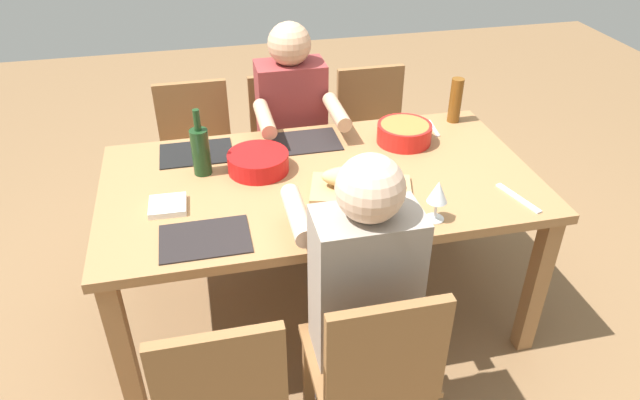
{
  "coord_description": "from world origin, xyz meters",
  "views": [
    {
      "loc": [
        -0.46,
        -2.04,
        2.0
      ],
      "look_at": [
        0.0,
        0.0,
        0.63
      ],
      "focal_mm": 32.84,
      "sensor_mm": 36.0,
      "label": 1
    }
  ],
  "objects_px": {
    "dining_table": "(320,194)",
    "chair_far_right": "(373,135)",
    "chair_far_left": "(198,154)",
    "wine_glass": "(438,193)",
    "diner_near_center": "(361,283)",
    "diner_far_center": "(293,123)",
    "beer_bottle": "(456,100)",
    "cutting_board": "(361,189)",
    "serving_bowl_fruit": "(404,132)",
    "bread_loaf": "(361,178)",
    "chair_far_center": "(288,144)",
    "chair_near_left": "(223,396)",
    "napkin_stack": "(168,206)",
    "wine_bottle": "(201,150)",
    "serving_bowl_pasta": "(258,161)",
    "chair_near_center": "(374,368)"
  },
  "relations": [
    {
      "from": "dining_table",
      "to": "chair_far_right",
      "type": "bearing_deg",
      "value": 58.54
    },
    {
      "from": "chair_far_left",
      "to": "wine_glass",
      "type": "bearing_deg",
      "value": -54.73
    },
    {
      "from": "diner_near_center",
      "to": "diner_far_center",
      "type": "bearing_deg",
      "value": 90.0
    },
    {
      "from": "beer_bottle",
      "to": "cutting_board",
      "type": "bearing_deg",
      "value": -139.85
    },
    {
      "from": "chair_far_right",
      "to": "diner_far_center",
      "type": "height_order",
      "value": "diner_far_center"
    },
    {
      "from": "diner_far_center",
      "to": "serving_bowl_fruit",
      "type": "height_order",
      "value": "diner_far_center"
    },
    {
      "from": "serving_bowl_fruit",
      "to": "wine_glass",
      "type": "xyz_separation_m",
      "value": [
        -0.1,
        -0.62,
        0.06
      ]
    },
    {
      "from": "cutting_board",
      "to": "bread_loaf",
      "type": "height_order",
      "value": "bread_loaf"
    },
    {
      "from": "chair_far_left",
      "to": "beer_bottle",
      "type": "xyz_separation_m",
      "value": [
        1.25,
        -0.42,
        0.37
      ]
    },
    {
      "from": "dining_table",
      "to": "chair_far_center",
      "type": "distance_m",
      "value": 0.83
    },
    {
      "from": "chair_far_right",
      "to": "bread_loaf",
      "type": "height_order",
      "value": "same"
    },
    {
      "from": "chair_far_center",
      "to": "diner_far_center",
      "type": "relative_size",
      "value": 0.71
    },
    {
      "from": "chair_far_right",
      "to": "bread_loaf",
      "type": "relative_size",
      "value": 2.66
    },
    {
      "from": "diner_near_center",
      "to": "serving_bowl_fruit",
      "type": "relative_size",
      "value": 4.81
    },
    {
      "from": "chair_far_left",
      "to": "chair_near_left",
      "type": "bearing_deg",
      "value": -90.0
    },
    {
      "from": "cutting_board",
      "to": "dining_table",
      "type": "bearing_deg",
      "value": 134.31
    },
    {
      "from": "chair_far_right",
      "to": "diner_far_center",
      "type": "bearing_deg",
      "value": -159.59
    },
    {
      "from": "cutting_board",
      "to": "napkin_stack",
      "type": "xyz_separation_m",
      "value": [
        -0.76,
        0.05,
        0.0
      ]
    },
    {
      "from": "serving_bowl_fruit",
      "to": "wine_bottle",
      "type": "distance_m",
      "value": 0.93
    },
    {
      "from": "diner_near_center",
      "to": "cutting_board",
      "type": "height_order",
      "value": "diner_near_center"
    },
    {
      "from": "dining_table",
      "to": "diner_far_center",
      "type": "distance_m",
      "value": 0.62
    },
    {
      "from": "serving_bowl_pasta",
      "to": "wine_glass",
      "type": "distance_m",
      "value": 0.78
    },
    {
      "from": "chair_near_left",
      "to": "diner_far_center",
      "type": "bearing_deg",
      "value": 70.96
    },
    {
      "from": "diner_near_center",
      "to": "beer_bottle",
      "type": "bearing_deg",
      "value": 52.98
    },
    {
      "from": "wine_bottle",
      "to": "napkin_stack",
      "type": "bearing_deg",
      "value": -121.51
    },
    {
      "from": "dining_table",
      "to": "cutting_board",
      "type": "bearing_deg",
      "value": -45.69
    },
    {
      "from": "serving_bowl_pasta",
      "to": "serving_bowl_fruit",
      "type": "height_order",
      "value": "serving_bowl_fruit"
    },
    {
      "from": "dining_table",
      "to": "wine_glass",
      "type": "xyz_separation_m",
      "value": [
        0.35,
        -0.39,
        0.2
      ]
    },
    {
      "from": "chair_far_right",
      "to": "chair_far_center",
      "type": "distance_m",
      "value": 0.49
    },
    {
      "from": "chair_near_center",
      "to": "diner_far_center",
      "type": "height_order",
      "value": "diner_far_center"
    },
    {
      "from": "wine_glass",
      "to": "cutting_board",
      "type": "bearing_deg",
      "value": 130.9
    },
    {
      "from": "chair_near_left",
      "to": "bread_loaf",
      "type": "height_order",
      "value": "same"
    },
    {
      "from": "dining_table",
      "to": "chair_far_left",
      "type": "height_order",
      "value": "chair_far_left"
    },
    {
      "from": "cutting_board",
      "to": "chair_near_center",
      "type": "bearing_deg",
      "value": -101.6
    },
    {
      "from": "chair_far_center",
      "to": "diner_far_center",
      "type": "bearing_deg",
      "value": -90.0
    },
    {
      "from": "chair_near_center",
      "to": "wine_glass",
      "type": "distance_m",
      "value": 0.66
    },
    {
      "from": "cutting_board",
      "to": "chair_far_left",
      "type": "bearing_deg",
      "value": 123.65
    },
    {
      "from": "wine_bottle",
      "to": "chair_far_center",
      "type": "bearing_deg",
      "value": 54.35
    },
    {
      "from": "chair_far_right",
      "to": "serving_bowl_pasta",
      "type": "relative_size",
      "value": 3.29
    },
    {
      "from": "napkin_stack",
      "to": "serving_bowl_pasta",
      "type": "bearing_deg",
      "value": 29.05
    },
    {
      "from": "dining_table",
      "to": "chair_near_center",
      "type": "xyz_separation_m",
      "value": [
        0.0,
        -0.81,
        -0.18
      ]
    },
    {
      "from": "chair_near_center",
      "to": "diner_near_center",
      "type": "relative_size",
      "value": 0.71
    },
    {
      "from": "chair_far_left",
      "to": "napkin_stack",
      "type": "relative_size",
      "value": 6.07
    },
    {
      "from": "beer_bottle",
      "to": "serving_bowl_pasta",
      "type": "bearing_deg",
      "value": -164.96
    },
    {
      "from": "diner_near_center",
      "to": "chair_far_left",
      "type": "bearing_deg",
      "value": 109.04
    },
    {
      "from": "serving_bowl_fruit",
      "to": "beer_bottle",
      "type": "distance_m",
      "value": 0.36
    },
    {
      "from": "diner_far_center",
      "to": "beer_bottle",
      "type": "xyz_separation_m",
      "value": [
        0.76,
        -0.24,
        0.15
      ]
    },
    {
      "from": "beer_bottle",
      "to": "bread_loaf",
      "type": "bearing_deg",
      "value": -139.85
    },
    {
      "from": "chair_far_center",
      "to": "wine_glass",
      "type": "relative_size",
      "value": 5.12
    },
    {
      "from": "chair_near_center",
      "to": "serving_bowl_pasta",
      "type": "bearing_deg",
      "value": 104.62
    }
  ]
}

